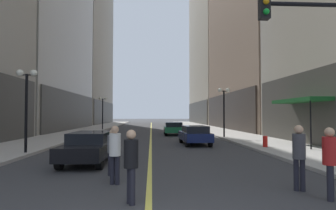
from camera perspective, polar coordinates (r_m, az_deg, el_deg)
The scene contains 18 objects.
ground_plane at distance 39.29m, azimuth -3.44°, elevation -5.00°, with size 200.00×200.00×0.00m, color #38383A.
sidewalk_left at distance 40.15m, azimuth -15.34°, elevation -4.76°, with size 4.50×78.00×0.15m, color #ADA8A0.
sidewalk_right at distance 40.13m, azimuth 8.46°, elevation -4.81°, with size 4.50×78.00×0.15m, color #ADA8A0.
lane_centre_stripe at distance 39.29m, azimuth -3.44°, elevation -4.99°, with size 0.16×70.00×0.01m, color #E5D64C.
building_right_far at distance 68.91m, azimuth 11.25°, elevation 13.61°, with size 13.01×26.00×41.23m.
storefront_awning_right at distance 20.16m, azimuth 25.20°, elevation 0.77°, with size 1.60×5.02×3.12m.
car_black at distance 12.90m, azimuth -15.45°, elevation -8.00°, with size 1.91×4.46×1.32m.
car_navy at distance 19.74m, azimuth 5.42°, elevation -5.94°, with size 1.91×4.09×1.32m.
car_green at distance 28.97m, azimuth 1.09°, elevation -4.67°, with size 1.93×4.19×1.32m.
pedestrian_in_red_jacket at distance 8.06m, azimuth 29.93°, elevation -9.19°, with size 0.48×0.48×1.78m.
pedestrian_in_white_shirt at distance 8.72m, azimuth -10.69°, elevation -8.92°, with size 0.42×0.42×1.76m.
pedestrian_with_orange_bag at distance 8.65m, azimuth 24.98°, elevation -8.65°, with size 0.42×0.42×1.80m.
pedestrian_in_grey_suit at distance 10.00m, azimuth -11.18°, elevation -8.64°, with size 0.41×0.41×1.60m.
pedestrian_in_black_coat at distance 6.80m, azimuth -7.48°, elevation -11.06°, with size 0.46×0.46×1.74m.
street_lamp_left_near at distance 16.31m, azimuth -26.70°, elevation 2.35°, with size 1.06×0.36×4.43m.
street_lamp_left_far at distance 38.22m, azimuth -13.08°, elevation -0.15°, with size 1.06×0.36×4.43m.
street_lamp_right_mid at distance 25.18m, azimuth 11.24°, elevation 0.74°, with size 1.06×0.36×4.43m.
fire_hydrant_right at distance 18.07m, azimuth 19.07°, elevation -7.22°, with size 0.28×0.28×0.80m, color red.
Camera 1 is at (0.06, -4.23, 2.09)m, focal length 30.13 mm.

